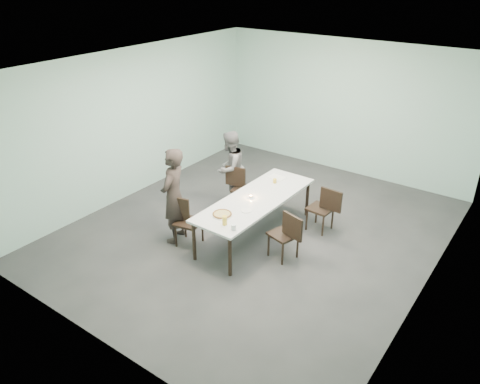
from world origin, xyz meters
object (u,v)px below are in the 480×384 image
Objects in this scene: chair_far_left at (240,185)px; water_tumbler at (233,227)px; table at (256,201)px; chair_near_right at (287,233)px; amber_tumbler at (275,181)px; pizza at (222,214)px; diner_far at (230,168)px; beer_glass at (225,220)px; chair_far_right at (325,206)px; diner_near at (174,196)px; chair_near_left at (184,218)px; side_plate at (246,211)px; tealight at (251,197)px.

water_tumbler is at bearing -67.99° from chair_far_left.
chair_near_right is at bearing -20.49° from table.
water_tumbler is at bearing -73.79° from table.
chair_near_right is 10.88× the size of amber_tumbler.
table is 0.91m from chair_near_right.
pizza reaches higher than table.
amber_tumbler is (0.76, 0.04, 0.29)m from chair_far_left.
diner_far is at bearing 176.59° from amber_tumbler.
chair_far_right is at bearing 66.90° from beer_glass.
diner_near reaches higher than beer_glass.
chair_far_left is (0.03, 1.61, 0.00)m from chair_near_left.
beer_glass is at bearing 66.56° from diner_near.
diner_near is at bearing 166.71° from chair_near_left.
side_plate is (1.28, -1.26, 0.00)m from diner_far.
chair_near_left is 0.42m from diner_near.
water_tumbler reaches higher than amber_tumbler.
diner_near is at bearing -121.60° from amber_tumbler.
tealight is (0.78, 0.89, 0.27)m from chair_near_left.
diner_far is 1.80m from side_plate.
diner_far reaches higher than chair_far_right.
diner_far is at bearing 128.14° from water_tumbler.
table is 1.42m from diner_near.
side_plate is 0.64m from water_tumbler.
chair_near_right is 9.67× the size of water_tumbler.
diner_far reaches higher than pizza.
amber_tumbler is (0.01, 0.76, 0.02)m from tealight.
chair_far_left reaches higher than amber_tumbler.
chair_far_right is at bearing 32.70° from chair_near_left.
amber_tumbler reaches higher than side_plate.
chair_near_left is 2.51m from chair_far_right.
tealight is at bearing -54.99° from chair_far_left.
chair_near_right is at bearing -17.08° from tealight.
pizza is at bearing 29.49° from diner_far.
tealight reaches higher than pizza.
amber_tumbler is at bearing 95.04° from table.
diner_near is 5.04× the size of pizza.
chair_near_right is 1.10m from pizza.
chair_far_left is 0.81m from amber_tumbler.
chair_near_left is at bearing -155.26° from side_plate.
side_plate is 1.21m from amber_tumbler.
chair_far_left is at bearing 9.32° from chair_far_right.
pizza is at bearing -97.46° from table.
beer_glass reaches higher than side_plate.
diner_near is 0.98m from pizza.
chair_near_right is at bearing -42.02° from chair_far_left.
diner_far reaches higher than water_tumbler.
amber_tumbler is at bearing 51.98° from chair_near_left.
chair_near_right is (0.83, -0.31, -0.19)m from table.
table is 32.66× the size of amber_tumbler.
pizza is (-0.11, -0.81, 0.08)m from table.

